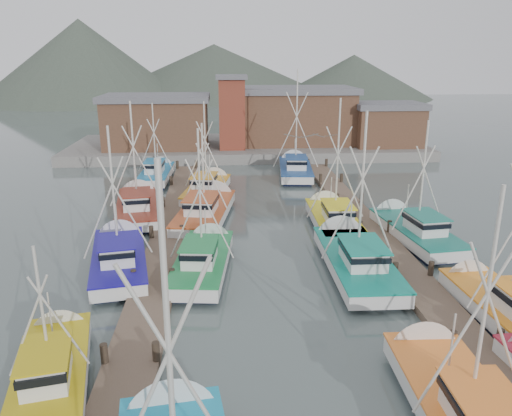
{
  "coord_description": "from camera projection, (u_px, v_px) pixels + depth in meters",
  "views": [
    {
      "loc": [
        -3.26,
        -26.27,
        11.94
      ],
      "look_at": [
        -1.16,
        4.0,
        2.6
      ],
      "focal_mm": 35.0,
      "sensor_mm": 36.0,
      "label": 1
    }
  ],
  "objects": [
    {
      "name": "boat_5",
      "position": [
        354.0,
        258.0,
        28.87
      ],
      "size": [
        4.14,
        10.37,
        10.16
      ],
      "rotation": [
        0.0,
        0.0,
        -0.01
      ],
      "color": "black",
      "rests_on": "ground"
    },
    {
      "name": "boat_13",
      "position": [
        295.0,
        168.0,
        51.57
      ],
      "size": [
        4.57,
        10.17,
        11.55
      ],
      "rotation": [
        0.0,
        0.0,
        -0.1
      ],
      "color": "black",
      "rests_on": "ground"
    },
    {
      "name": "dock_left",
      "position": [
        166.0,
        245.0,
        32.11
      ],
      "size": [
        2.3,
        46.0,
        1.5
      ],
      "color": "brown",
      "rests_on": "ground"
    },
    {
      "name": "quay",
      "position": [
        247.0,
        147.0,
        63.88
      ],
      "size": [
        44.0,
        16.0,
        1.2
      ],
      "primitive_type": "cube",
      "color": "gray",
      "rests_on": "ground"
    },
    {
      "name": "shed_right",
      "position": [
        387.0,
        124.0,
        61.19
      ],
      "size": [
        8.48,
        6.36,
        5.2
      ],
      "color": "brown",
      "rests_on": "quay"
    },
    {
      "name": "boat_11",
      "position": [
        412.0,
        230.0,
        33.54
      ],
      "size": [
        3.92,
        9.51,
        8.9
      ],
      "rotation": [
        0.0,
        0.0,
        0.12
      ],
      "color": "black",
      "rests_on": "ground"
    },
    {
      "name": "boat_14",
      "position": [
        157.0,
        173.0,
        49.52
      ],
      "size": [
        3.43,
        8.6,
        8.3
      ],
      "rotation": [
        0.0,
        0.0,
        -0.02
      ],
      "color": "black",
      "rests_on": "ground"
    },
    {
      "name": "boat_10",
      "position": [
        138.0,
        206.0,
        38.74
      ],
      "size": [
        4.37,
        10.12,
        9.67
      ],
      "rotation": [
        0.0,
        0.0,
        0.14
      ],
      "color": "black",
      "rests_on": "ground"
    },
    {
      "name": "boat_2",
      "position": [
        54.0,
        369.0,
        18.68
      ],
      "size": [
        3.98,
        8.34,
        6.45
      ],
      "rotation": [
        0.0,
        0.0,
        0.2
      ],
      "color": "black",
      "rests_on": "ground"
    },
    {
      "name": "boat_7",
      "position": [
        499.0,
        306.0,
        23.35
      ],
      "size": [
        4.07,
        8.59,
        10.27
      ],
      "rotation": [
        0.0,
        0.0,
        0.04
      ],
      "color": "black",
      "rests_on": "ground"
    },
    {
      "name": "boat_9",
      "position": [
        333.0,
        219.0,
        35.8
      ],
      "size": [
        4.0,
        9.27,
        10.04
      ],
      "rotation": [
        0.0,
        0.0,
        -0.02
      ],
      "color": "black",
      "rests_on": "ground"
    },
    {
      "name": "gull_far",
      "position": [
        325.0,
        136.0,
        30.17
      ],
      "size": [
        1.52,
        0.66,
        0.24
      ],
      "rotation": [
        0.0,
        0.0,
        -0.49
      ],
      "color": "gray",
      "rests_on": "ground"
    },
    {
      "name": "distant_hills",
      "position": [
        188.0,
        98.0,
        144.82
      ],
      "size": [
        175.0,
        140.0,
        42.0
      ],
      "color": "#454F42",
      "rests_on": "ground"
    },
    {
      "name": "boat_1",
      "position": [
        459.0,
        405.0,
        16.75
      ],
      "size": [
        3.77,
        9.49,
        9.34
      ],
      "rotation": [
        0.0,
        0.0,
        -0.03
      ],
      "color": "black",
      "rests_on": "ground"
    },
    {
      "name": "ground",
      "position": [
        281.0,
        271.0,
        28.78
      ],
      "size": [
        260.0,
        260.0,
        0.0
      ],
      "primitive_type": "plane",
      "color": "#465454",
      "rests_on": "ground"
    },
    {
      "name": "gull_near",
      "position": [
        301.0,
        136.0,
        21.87
      ],
      "size": [
        1.54,
        0.61,
        0.24
      ],
      "rotation": [
        0.0,
        0.0,
        -0.02
      ],
      "color": "gray",
      "rests_on": "ground"
    },
    {
      "name": "lookout_tower",
      "position": [
        232.0,
        112.0,
        58.48
      ],
      "size": [
        3.6,
        3.6,
        8.5
      ],
      "color": "maroon",
      "rests_on": "quay"
    },
    {
      "name": "boat_12",
      "position": [
        208.0,
        188.0,
        43.9
      ],
      "size": [
        4.34,
        9.53,
        9.07
      ],
      "rotation": [
        0.0,
        0.0,
        -0.17
      ],
      "color": "black",
      "rests_on": "ground"
    },
    {
      "name": "boat_6",
      "position": [
        119.0,
        257.0,
        29.06
      ],
      "size": [
        4.47,
        9.66,
        9.2
      ],
      "rotation": [
        0.0,
        0.0,
        0.18
      ],
      "color": "black",
      "rests_on": "ground"
    },
    {
      "name": "boat_4",
      "position": [
        204.0,
        259.0,
        28.72
      ],
      "size": [
        3.64,
        9.04,
        9.03
      ],
      "rotation": [
        0.0,
        0.0,
        -0.11
      ],
      "color": "black",
      "rests_on": "ground"
    },
    {
      "name": "boat_8",
      "position": [
        207.0,
        210.0,
        37.84
      ],
      "size": [
        4.81,
        10.75,
        8.32
      ],
      "rotation": [
        0.0,
        0.0,
        -0.16
      ],
      "color": "black",
      "rests_on": "ground"
    },
    {
      "name": "shed_center",
      "position": [
        294.0,
        115.0,
        63.07
      ],
      "size": [
        14.84,
        9.54,
        6.9
      ],
      "color": "brown",
      "rests_on": "quay"
    },
    {
      "name": "shed_left",
      "position": [
        157.0,
        121.0,
        60.15
      ],
      "size": [
        12.72,
        8.48,
        6.2
      ],
      "color": "brown",
      "rests_on": "quay"
    },
    {
      "name": "dock_right",
      "position": [
        379.0,
        240.0,
        33.03
      ],
      "size": [
        2.3,
        46.0,
        1.5
      ],
      "color": "brown",
      "rests_on": "ground"
    }
  ]
}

